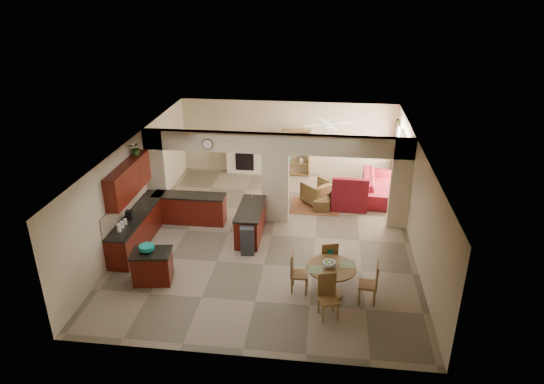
# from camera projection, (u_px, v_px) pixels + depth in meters

# --- Properties ---
(floor) EXTENTS (10.00, 10.00, 0.00)m
(floor) POSITION_uv_depth(u_px,v_px,m) (271.00, 235.00, 14.26)
(floor) COLOR gray
(floor) RESTS_ON ground
(ceiling) EXTENTS (10.00, 10.00, 0.00)m
(ceiling) POSITION_uv_depth(u_px,v_px,m) (271.00, 145.00, 13.12)
(ceiling) COLOR white
(ceiling) RESTS_ON wall_back
(wall_back) EXTENTS (8.00, 0.00, 8.00)m
(wall_back) POSITION_uv_depth(u_px,v_px,m) (287.00, 138.00, 18.22)
(wall_back) COLOR #C2AB8E
(wall_back) RESTS_ON floor
(wall_front) EXTENTS (8.00, 0.00, 8.00)m
(wall_front) POSITION_uv_depth(u_px,v_px,m) (240.00, 299.00, 9.15)
(wall_front) COLOR #C2AB8E
(wall_front) RESTS_ON floor
(wall_left) EXTENTS (0.00, 10.00, 10.00)m
(wall_left) POSITION_uv_depth(u_px,v_px,m) (135.00, 185.00, 14.12)
(wall_left) COLOR #C2AB8E
(wall_left) RESTS_ON floor
(wall_right) EXTENTS (0.00, 10.00, 10.00)m
(wall_right) POSITION_uv_depth(u_px,v_px,m) (416.00, 199.00, 13.25)
(wall_right) COLOR #C2AB8E
(wall_right) RESTS_ON floor
(partition_left_pier) EXTENTS (0.60, 0.25, 2.80)m
(partition_left_pier) POSITION_uv_depth(u_px,v_px,m) (157.00, 173.00, 15.00)
(partition_left_pier) COLOR #C2AB8E
(partition_left_pier) RESTS_ON floor
(partition_center_pier) EXTENTS (0.80, 0.25, 2.20)m
(partition_center_pier) POSITION_uv_depth(u_px,v_px,m) (275.00, 187.00, 14.72)
(partition_center_pier) COLOR #C2AB8E
(partition_center_pier) RESTS_ON floor
(partition_right_pier) EXTENTS (0.60, 0.25, 2.80)m
(partition_right_pier) POSITION_uv_depth(u_px,v_px,m) (401.00, 184.00, 14.19)
(partition_right_pier) COLOR #C2AB8E
(partition_right_pier) RESTS_ON floor
(partition_header) EXTENTS (8.00, 0.25, 0.60)m
(partition_header) POSITION_uv_depth(u_px,v_px,m) (276.00, 144.00, 14.14)
(partition_header) COLOR #C2AB8E
(partition_header) RESTS_ON partition_center_pier
(kitchen_counter) EXTENTS (2.52, 3.29, 1.48)m
(kitchen_counter) POSITION_uv_depth(u_px,v_px,m) (160.00, 219.00, 14.20)
(kitchen_counter) COLOR #3B1206
(kitchen_counter) RESTS_ON floor
(upper_cabinets) EXTENTS (0.35, 2.40, 0.90)m
(upper_cabinets) POSITION_uv_depth(u_px,v_px,m) (129.00, 179.00, 13.16)
(upper_cabinets) COLOR #3B1206
(upper_cabinets) RESTS_ON wall_left
(peninsula) EXTENTS (0.70, 1.85, 0.91)m
(peninsula) POSITION_uv_depth(u_px,v_px,m) (250.00, 222.00, 14.03)
(peninsula) COLOR #3B1206
(peninsula) RESTS_ON floor
(wall_clock) EXTENTS (0.34, 0.03, 0.34)m
(wall_clock) POSITION_uv_depth(u_px,v_px,m) (208.00, 144.00, 14.25)
(wall_clock) COLOR #50331A
(wall_clock) RESTS_ON partition_header
(rug) EXTENTS (1.60, 1.30, 0.01)m
(rug) POSITION_uv_depth(u_px,v_px,m) (315.00, 206.00, 16.03)
(rug) COLOR brown
(rug) RESTS_ON floor
(fireplace) EXTENTS (1.60, 0.35, 1.20)m
(fireplace) POSITION_uv_depth(u_px,v_px,m) (245.00, 158.00, 18.56)
(fireplace) COLOR white
(fireplace) RESTS_ON floor
(shelving_unit) EXTENTS (1.00, 0.32, 1.80)m
(shelving_unit) POSITION_uv_depth(u_px,v_px,m) (296.00, 153.00, 18.22)
(shelving_unit) COLOR brown
(shelving_unit) RESTS_ON floor
(window_a) EXTENTS (0.02, 0.90, 1.90)m
(window_a) POSITION_uv_depth(u_px,v_px,m) (404.00, 174.00, 15.42)
(window_a) COLOR white
(window_a) RESTS_ON wall_right
(window_b) EXTENTS (0.02, 0.90, 1.90)m
(window_b) POSITION_uv_depth(u_px,v_px,m) (398.00, 156.00, 16.96)
(window_b) COLOR white
(window_b) RESTS_ON wall_right
(glazed_door) EXTENTS (0.02, 0.70, 2.10)m
(glazed_door) POSITION_uv_depth(u_px,v_px,m) (400.00, 169.00, 16.25)
(glazed_door) COLOR white
(glazed_door) RESTS_ON wall_right
(drape_a_left) EXTENTS (0.10, 0.28, 2.30)m
(drape_a_left) POSITION_uv_depth(u_px,v_px,m) (405.00, 182.00, 14.88)
(drape_a_left) COLOR #3C1918
(drape_a_left) RESTS_ON wall_right
(drape_a_right) EXTENTS (0.10, 0.28, 2.30)m
(drape_a_right) POSITION_uv_depth(u_px,v_px,m) (400.00, 168.00, 15.97)
(drape_a_right) COLOR #3C1918
(drape_a_right) RESTS_ON wall_right
(drape_b_left) EXTENTS (0.10, 0.28, 2.30)m
(drape_b_left) POSITION_uv_depth(u_px,v_px,m) (398.00, 162.00, 16.42)
(drape_b_left) COLOR #3C1918
(drape_b_left) RESTS_ON wall_right
(drape_b_right) EXTENTS (0.10, 0.28, 2.30)m
(drape_b_right) POSITION_uv_depth(u_px,v_px,m) (394.00, 151.00, 17.51)
(drape_b_right) COLOR #3C1918
(drape_b_right) RESTS_ON wall_right
(ceiling_fan) EXTENTS (1.00, 1.00, 0.10)m
(ceiling_fan) POSITION_uv_depth(u_px,v_px,m) (328.00, 124.00, 15.77)
(ceiling_fan) COLOR white
(ceiling_fan) RESTS_ON ceiling
(kitchen_island) EXTENTS (1.05, 0.82, 0.83)m
(kitchen_island) POSITION_uv_depth(u_px,v_px,m) (153.00, 266.00, 11.96)
(kitchen_island) COLOR #3B1206
(kitchen_island) RESTS_ON floor
(teal_bowl) EXTENTS (0.37, 0.37, 0.18)m
(teal_bowl) POSITION_uv_depth(u_px,v_px,m) (147.00, 249.00, 11.76)
(teal_bowl) COLOR #148F7E
(teal_bowl) RESTS_ON kitchen_island
(trash_can) EXTENTS (0.39, 0.34, 0.76)m
(trash_can) POSITION_uv_depth(u_px,v_px,m) (247.00, 241.00, 13.17)
(trash_can) COLOR #313133
(trash_can) RESTS_ON floor
(dining_table) EXTENTS (1.16, 1.16, 0.79)m
(dining_table) POSITION_uv_depth(u_px,v_px,m) (331.00, 277.00, 11.37)
(dining_table) COLOR brown
(dining_table) RESTS_ON floor
(fruit_bowl) EXTENTS (0.30, 0.30, 0.16)m
(fruit_bowl) POSITION_uv_depth(u_px,v_px,m) (329.00, 264.00, 11.22)
(fruit_bowl) COLOR #7AA623
(fruit_bowl) RESTS_ON dining_table
(sofa) EXTENTS (2.66, 1.19, 0.76)m
(sofa) POSITION_uv_depth(u_px,v_px,m) (378.00, 186.00, 16.66)
(sofa) COLOR maroon
(sofa) RESTS_ON floor
(chaise) EXTENTS (1.18, 0.98, 0.46)m
(chaise) POSITION_uv_depth(u_px,v_px,m) (349.00, 200.00, 15.92)
(chaise) COLOR maroon
(chaise) RESTS_ON floor
(armchair) EXTENTS (1.19, 1.19, 0.77)m
(armchair) POSITION_uv_depth(u_px,v_px,m) (317.00, 193.00, 16.12)
(armchair) COLOR maroon
(armchair) RESTS_ON floor
(ottoman) EXTENTS (0.54, 0.54, 0.38)m
(ottoman) POSITION_uv_depth(u_px,v_px,m) (321.00, 204.00, 15.74)
(ottoman) COLOR maroon
(ottoman) RESTS_ON floor
(plant) EXTENTS (0.37, 0.32, 0.39)m
(plant) POSITION_uv_depth(u_px,v_px,m) (136.00, 148.00, 13.57)
(plant) COLOR #1D4412
(plant) RESTS_ON upper_cabinets
(chair_north) EXTENTS (0.52, 0.52, 1.02)m
(chair_north) POSITION_uv_depth(u_px,v_px,m) (328.00, 258.00, 12.04)
(chair_north) COLOR brown
(chair_north) RESTS_ON floor
(chair_east) EXTENTS (0.46, 0.46, 1.02)m
(chair_east) POSITION_uv_depth(u_px,v_px,m) (372.00, 281.00, 11.13)
(chair_east) COLOR brown
(chair_east) RESTS_ON floor
(chair_south) EXTENTS (0.53, 0.53, 1.02)m
(chair_south) POSITION_uv_depth(u_px,v_px,m) (328.00, 294.00, 10.70)
(chair_south) COLOR brown
(chair_south) RESTS_ON floor
(chair_west) EXTENTS (0.44, 0.43, 1.02)m
(chair_west) POSITION_uv_depth(u_px,v_px,m) (296.00, 270.00, 11.55)
(chair_west) COLOR brown
(chair_west) RESTS_ON floor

